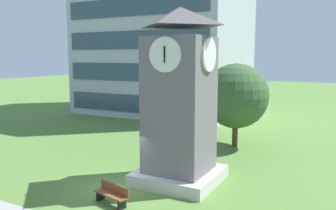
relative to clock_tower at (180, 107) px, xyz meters
name	(u,v)px	position (x,y,z in m)	size (l,w,h in m)	color
ground_plane	(114,188)	(-2.39, -2.38, -3.84)	(160.00, 160.00, 0.00)	#567F38
office_building	(165,14)	(-11.85, 20.38, 7.36)	(17.48, 13.30, 22.40)	#B7BCC6
clock_tower	(180,107)	(0.00, 0.00, 0.00)	(3.94, 3.94, 8.71)	slate
park_bench	(112,194)	(-1.34, -3.90, -3.37)	(1.86, 0.89, 0.88)	brown
tree_streetside	(236,96)	(0.45, 8.02, -0.21)	(4.53, 4.53, 5.90)	#513823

